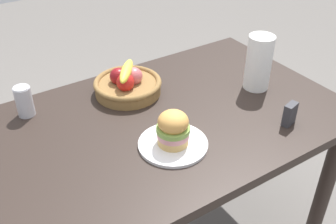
{
  "coord_description": "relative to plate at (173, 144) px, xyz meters",
  "views": [
    {
      "loc": [
        -0.7,
        -1.08,
        1.65
      ],
      "look_at": [
        -0.03,
        -0.05,
        0.81
      ],
      "focal_mm": 42.58,
      "sensor_mm": 36.0,
      "label": 1
    }
  ],
  "objects": [
    {
      "name": "dining_table",
      "position": [
        0.09,
        0.16,
        -0.11
      ],
      "size": [
        1.4,
        0.9,
        0.75
      ],
      "color": "#2D231E",
      "rests_on": "ground_plane"
    },
    {
      "name": "plate",
      "position": [
        0.0,
        0.0,
        0.0
      ],
      "size": [
        0.25,
        0.25,
        0.01
      ],
      "primitive_type": "cylinder",
      "color": "white",
      "rests_on": "dining_table"
    },
    {
      "name": "sandwich",
      "position": [
        -0.0,
        0.0,
        0.07
      ],
      "size": [
        0.12,
        0.12,
        0.13
      ],
      "color": "#DBAD60",
      "rests_on": "plate"
    },
    {
      "name": "soda_can",
      "position": [
        -0.38,
        0.48,
        0.06
      ],
      "size": [
        0.07,
        0.07,
        0.13
      ],
      "color": "silver",
      "rests_on": "dining_table"
    },
    {
      "name": "fruit_basket",
      "position": [
        0.03,
        0.4,
        0.04
      ],
      "size": [
        0.29,
        0.29,
        0.13
      ],
      "color": "olive",
      "rests_on": "dining_table"
    },
    {
      "name": "paper_towel_roll",
      "position": [
        0.53,
        0.14,
        0.11
      ],
      "size": [
        0.11,
        0.11,
        0.24
      ],
      "primitive_type": "cylinder",
      "color": "white",
      "rests_on": "dining_table"
    },
    {
      "name": "napkin_holder",
      "position": [
        0.44,
        -0.13,
        0.04
      ],
      "size": [
        0.07,
        0.04,
        0.09
      ],
      "primitive_type": "cube",
      "rotation": [
        0.0,
        0.0,
        0.26
      ],
      "color": "#333338",
      "rests_on": "dining_table"
    }
  ]
}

